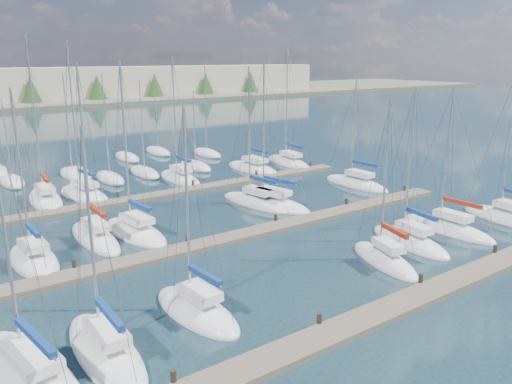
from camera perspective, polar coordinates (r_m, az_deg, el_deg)
ground at (r=77.11m, az=-20.24°, el=4.49°), size 400.00×400.00×0.00m
dock_near at (r=28.06m, az=14.68°, el=-12.96°), size 44.00×1.93×1.10m
dock_mid at (r=37.63m, az=-1.78°, el=-5.00°), size 44.00×1.93×1.10m
dock_far at (r=49.37m, az=-10.81°, el=-0.31°), size 44.00×1.93×1.10m
sailboat_b at (r=24.87m, az=-16.79°, el=-17.01°), size 2.50×7.97×11.16m
sailboat_n at (r=50.84m, az=-22.93°, el=-0.77°), size 3.36×9.05×15.80m
sailboat_g at (r=46.42m, az=26.79°, el=-2.68°), size 3.38×8.17×13.38m
sailboat_d at (r=34.27m, az=14.47°, el=-7.53°), size 3.70×6.95×11.25m
sailboat_p at (r=55.60m, az=-8.69°, el=1.58°), size 2.97×8.25×13.85m
sailboat_o at (r=51.27m, az=-19.06°, el=-0.26°), size 4.17×8.59×15.32m
sailboat_r at (r=63.32m, az=3.79°, el=3.40°), size 3.83×9.43×14.84m
sailboat_i at (r=38.99m, az=-17.90°, el=-4.96°), size 2.41×8.27×13.54m
sailboat_e at (r=38.11m, az=17.14°, el=-5.39°), size 3.48×7.66×11.97m
sailboat_h at (r=36.36m, az=-24.06°, el=-7.09°), size 2.86×7.13×12.09m
sailboat_q at (r=59.77m, az=-0.37°, el=2.70°), size 3.48×9.05×12.85m
sailboat_m at (r=53.64m, az=11.38°, el=0.93°), size 2.87×8.42×11.71m
sailboat_k at (r=45.85m, az=-0.13°, el=-1.19°), size 3.41×8.49×12.66m
sailboat_a at (r=24.37m, az=-24.37°, el=-18.53°), size 4.19×9.57×13.12m
sailboat_l at (r=45.65m, az=1.57°, el=-1.29°), size 4.95×9.44×13.53m
sailboat_c at (r=27.30m, az=-6.78°, el=-13.29°), size 3.10×7.01×11.67m
sailboat_j at (r=39.42m, az=-13.62°, el=-4.44°), size 3.61×8.34×13.61m
sailboat_f at (r=41.79m, az=21.02°, el=-3.91°), size 2.39×8.08×11.69m
distant_boats at (r=60.56m, az=-20.05°, el=2.05°), size 36.93×20.75×13.30m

